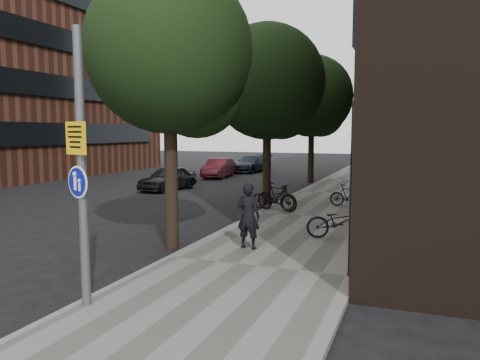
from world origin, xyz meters
The scene contains 15 objects.
ground centered at (0.00, 0.00, 0.00)m, with size 120.00×120.00×0.00m, color black.
sidewalk centered at (0.25, 10.00, 0.06)m, with size 4.50×60.00×0.12m, color slate.
curb_edge centered at (-2.00, 10.00, 0.07)m, with size 0.15×60.00×0.13m, color slate.
street_tree_near centered at (-2.53, 4.64, 5.11)m, with size 4.40×4.40×7.50m.
street_tree_mid centered at (-2.53, 13.14, 5.11)m, with size 5.00×5.00×7.80m.
street_tree_far centered at (-2.53, 22.14, 5.11)m, with size 5.00×5.00×7.80m.
signpost centered at (-1.80, -0.03, 2.56)m, with size 0.54×0.20×4.83m.
pedestrian centered at (-0.48, 4.75, 0.99)m, with size 0.63×0.41×1.73m, color black.
parked_bike_facade_near centered at (1.59, 6.73, 0.61)m, with size 0.65×1.88×0.99m, color black.
parked_bike_facade_far centered at (1.02, 12.53, 0.57)m, with size 0.43×1.51×0.91m, color black.
parked_bike_curb_near centered at (-1.66, 10.87, 0.59)m, with size 0.63×1.80×0.94m, color black.
parked_bike_curb_far centered at (-1.42, 10.59, 0.67)m, with size 0.51×1.82×1.09m, color black.
parked_car_near centered at (-8.96, 15.45, 0.65)m, with size 1.54×3.83×1.31m, color black.
parked_car_mid centered at (-9.19, 22.82, 0.65)m, with size 1.38×3.95×1.30m, color maroon.
parked_car_far centered at (-8.51, 27.57, 0.66)m, with size 1.85×4.56×1.32m, color black.
Camera 1 is at (3.61, -6.55, 3.19)m, focal length 35.00 mm.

